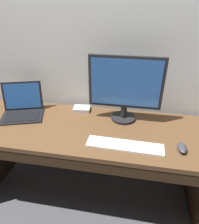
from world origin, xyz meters
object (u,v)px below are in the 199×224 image
(wired_keyboard, at_px, (125,145))
(computer_mouse, at_px, (182,148))
(external_drive_box, at_px, (82,109))
(laptop_black, at_px, (22,109))
(external_monitor, at_px, (125,88))

(wired_keyboard, relative_size, computer_mouse, 4.56)
(external_drive_box, bearing_deg, wired_keyboard, -46.37)
(computer_mouse, bearing_deg, external_drive_box, 151.66)
(wired_keyboard, height_order, computer_mouse, computer_mouse)
(laptop_black, height_order, external_drive_box, laptop_black)
(wired_keyboard, bearing_deg, external_monitor, 96.42)
(laptop_black, xyz_separation_m, external_monitor, (0.81, 0.06, 0.22))
(external_monitor, relative_size, wired_keyboard, 1.07)
(external_monitor, distance_m, external_drive_box, 0.45)
(wired_keyboard, relative_size, external_drive_box, 3.63)
(external_monitor, distance_m, wired_keyboard, 0.42)
(external_monitor, height_order, external_drive_box, external_monitor)
(computer_mouse, bearing_deg, wired_keyboard, -176.71)
(wired_keyboard, height_order, external_drive_box, external_drive_box)
(computer_mouse, bearing_deg, laptop_black, 167.79)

